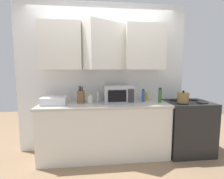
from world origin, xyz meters
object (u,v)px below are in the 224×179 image
bottle_green_oil (160,95)px  bottle_blue_cleaner (143,96)px  dish_rack (54,101)px  bottle_yellow_mustard (146,96)px  bottle_white_jar (90,99)px  stove_range (186,127)px  knife_block (81,97)px  bottle_clear_tall (98,97)px  microwave (118,94)px  kettle (183,98)px

bottle_green_oil → bottle_blue_cleaner: (-0.26, 0.09, -0.01)m
dish_rack → bottle_yellow_mustard: bottle_yellow_mustard is taller
bottle_yellow_mustard → bottle_white_jar: bearing=-172.1°
stove_range → bottle_white_jar: size_ratio=6.38×
knife_block → bottle_blue_cleaner: bearing=-1.4°
bottle_white_jar → stove_range: bearing=-2.0°
bottle_clear_tall → bottle_blue_cleaner: bottle_blue_cleaner is taller
bottle_green_oil → bottle_blue_cleaner: size_ratio=1.13×
microwave → bottle_green_oil: bearing=-6.2°
dish_rack → bottle_clear_tall: size_ratio=2.13×
kettle → knife_block: knife_block is taller
dish_rack → knife_block: knife_block is taller
kettle → bottle_clear_tall: size_ratio=1.14×
kettle → bottle_green_oil: size_ratio=0.82×
stove_range → knife_block: bearing=177.1°
microwave → bottle_green_oil: 0.69m
stove_range → dish_rack: dish_rack is taller
kettle → bottle_green_oil: 0.36m
stove_range → kettle: kettle is taller
stove_range → bottle_blue_cleaner: (-0.77, 0.07, 0.55)m
microwave → dish_rack: microwave is taller
kettle → bottle_white_jar: kettle is taller
kettle → bottle_white_jar: size_ratio=1.42×
microwave → bottle_blue_cleaner: microwave is taller
stove_range → bottle_yellow_mustard: (-0.67, 0.19, 0.52)m
bottle_yellow_mustard → stove_range: bearing=-16.1°
kettle → bottle_white_jar: bearing=172.5°
stove_range → knife_block: size_ratio=3.21×
kettle → bottle_white_jar: (-1.50, 0.20, -0.03)m
bottle_clear_tall → bottle_blue_cleaner: bearing=-7.6°
knife_block → bottle_white_jar: (0.15, -0.04, -0.04)m
knife_block → bottle_white_jar: 0.16m
dish_rack → bottle_green_oil: bearing=-1.3°
stove_range → microwave: microwave is taller
bottle_yellow_mustard → bottle_blue_cleaner: 0.16m
stove_range → bottle_white_jar: (-1.67, 0.06, 0.51)m
stove_range → bottle_green_oil: bearing=-178.0°
stove_range → bottle_yellow_mustard: 0.87m
knife_block → bottle_clear_tall: size_ratio=1.60×
knife_block → bottle_clear_tall: (0.28, 0.08, -0.02)m
stove_range → bottle_green_oil: size_ratio=3.68×
bottle_clear_tall → bottle_white_jar: bearing=-140.0°
bottle_clear_tall → bottle_blue_cleaner: size_ratio=0.81×
stove_range → microwave: size_ratio=1.90×
bottle_green_oil → bottle_clear_tall: bearing=169.7°
bottle_green_oil → microwave: bearing=173.8°
microwave → bottle_yellow_mustard: 0.55m
bottle_green_oil → bottle_clear_tall: 1.05m
microwave → dish_rack: size_ratio=1.26×
stove_range → bottle_white_jar: bottle_white_jar is taller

